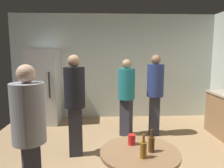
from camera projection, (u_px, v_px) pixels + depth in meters
name	position (u px, v px, depth m)	size (l,w,h in m)	color
wall_back	(115.00, 67.00, 5.54)	(5.32, 0.06, 2.70)	beige
refrigerator	(44.00, 87.00, 5.10)	(0.70, 0.68, 1.80)	silver
foreground_table	(140.00, 161.00, 2.11)	(0.80, 0.80, 0.73)	olive
beer_bottle_amber	(143.00, 149.00, 1.95)	(0.06, 0.06, 0.23)	#8C5919
beer_bottle_brown	(151.00, 144.00, 2.07)	(0.06, 0.06, 0.23)	#593314
plastic_cup_red	(132.00, 139.00, 2.24)	(0.08, 0.08, 0.11)	red
person_in_navy_shirt	(155.00, 89.00, 4.31)	(0.42, 0.42, 1.68)	#2D2D38
person_in_teal_shirt	(126.00, 92.00, 4.26)	(0.47, 0.47, 1.59)	#2D2D38
person_in_black_shirt	(75.00, 98.00, 3.41)	(0.38, 0.38, 1.68)	#2D2D38
person_in_gray_shirt	(29.00, 129.00, 2.17)	(0.46, 0.46, 1.60)	#2D2D38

